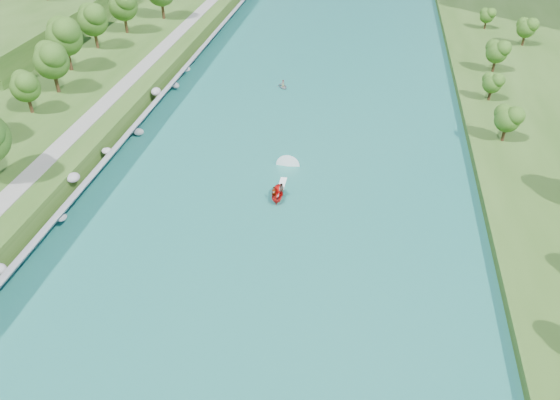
# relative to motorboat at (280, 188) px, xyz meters

# --- Properties ---
(ground) EXTENTS (260.00, 260.00, 0.00)m
(ground) POSITION_rel_motorboat_xyz_m (-0.26, -16.72, -0.75)
(ground) COLOR #2D5119
(ground) RESTS_ON ground
(river_water) EXTENTS (55.00, 240.00, 0.10)m
(river_water) POSITION_rel_motorboat_xyz_m (-0.26, 3.28, -0.70)
(river_water) COLOR #1A655D
(river_water) RESTS_ON ground
(riprap_bank) EXTENTS (4.16, 236.00, 4.45)m
(riprap_bank) POSITION_rel_motorboat_xyz_m (-26.14, 2.72, 1.07)
(riprap_bank) COLOR slate
(riprap_bank) RESTS_ON ground
(riverside_path) EXTENTS (3.00, 200.00, 0.10)m
(riverside_path) POSITION_rel_motorboat_xyz_m (-32.76, 3.28, 2.80)
(riverside_path) COLOR gray
(riverside_path) RESTS_ON berm_west
(motorboat) EXTENTS (3.60, 18.74, 2.16)m
(motorboat) POSITION_rel_motorboat_xyz_m (0.00, 0.00, 0.00)
(motorboat) COLOR red
(motorboat) RESTS_ON river_water
(raft) EXTENTS (3.04, 3.26, 1.56)m
(raft) POSITION_rel_motorboat_xyz_m (-5.66, 36.01, -0.30)
(raft) COLOR gray
(raft) RESTS_ON river_water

